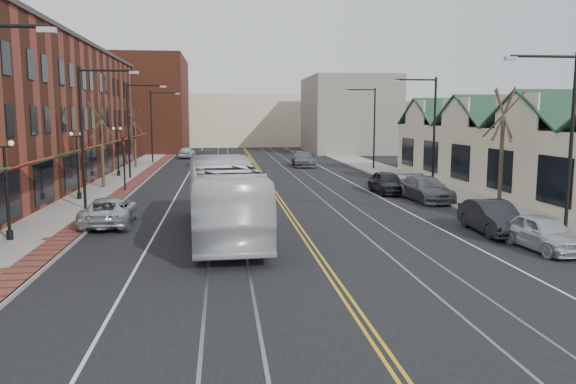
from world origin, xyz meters
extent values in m
plane|color=black|center=(0.00, 0.00, 0.00)|extent=(160.00, 160.00, 0.00)
cube|color=gray|center=(-12.00, 20.00, 0.07)|extent=(4.00, 120.00, 0.15)
cube|color=gray|center=(12.00, 20.00, 0.07)|extent=(4.00, 120.00, 0.15)
cube|color=brown|center=(-19.00, 27.00, 5.50)|extent=(10.00, 50.00, 11.00)
cube|color=beige|center=(18.00, 20.00, 2.30)|extent=(8.00, 36.00, 4.60)
cube|color=brown|center=(-16.00, 70.00, 7.00)|extent=(14.00, 18.00, 14.00)
cube|color=beige|center=(0.00, 85.00, 4.50)|extent=(22.00, 14.00, 9.00)
cube|color=slate|center=(15.00, 65.00, 5.50)|extent=(12.00, 16.00, 11.00)
cube|color=#999999|center=(-8.50, 0.00, 7.85)|extent=(0.50, 0.25, 0.15)
cylinder|color=black|center=(-11.50, 16.00, 4.15)|extent=(0.16, 0.16, 8.00)
cylinder|color=black|center=(-10.00, 16.00, 7.95)|extent=(3.00, 0.12, 0.12)
cube|color=#999999|center=(-8.50, 16.00, 7.85)|extent=(0.50, 0.25, 0.15)
cylinder|color=black|center=(-11.50, 32.00, 4.15)|extent=(0.16, 0.16, 8.00)
cylinder|color=black|center=(-10.00, 32.00, 7.95)|extent=(3.00, 0.12, 0.12)
cube|color=#999999|center=(-8.50, 32.00, 7.85)|extent=(0.50, 0.25, 0.15)
cylinder|color=black|center=(-11.50, 48.00, 4.15)|extent=(0.16, 0.16, 8.00)
cylinder|color=black|center=(-10.00, 48.00, 7.95)|extent=(3.00, 0.12, 0.12)
cube|color=#999999|center=(-8.50, 48.00, 7.85)|extent=(0.50, 0.25, 0.15)
cylinder|color=black|center=(11.50, 6.00, 4.15)|extent=(0.16, 0.16, 8.00)
cylinder|color=black|center=(10.00, 6.00, 7.95)|extent=(3.00, 0.12, 0.12)
cube|color=#999999|center=(8.50, 6.00, 7.85)|extent=(0.50, 0.25, 0.15)
cylinder|color=black|center=(11.50, 22.00, 4.15)|extent=(0.16, 0.16, 8.00)
cylinder|color=black|center=(10.00, 22.00, 7.95)|extent=(3.00, 0.12, 0.12)
cube|color=#999999|center=(8.50, 22.00, 7.85)|extent=(0.50, 0.25, 0.15)
cylinder|color=black|center=(11.50, 38.00, 4.15)|extent=(0.16, 0.16, 8.00)
cylinder|color=black|center=(10.00, 38.00, 7.95)|extent=(3.00, 0.12, 0.12)
cube|color=#999999|center=(8.50, 38.00, 7.85)|extent=(0.50, 0.25, 0.15)
cylinder|color=black|center=(-12.80, 8.00, 0.35)|extent=(0.28, 0.28, 0.40)
cylinder|color=black|center=(-12.80, 8.00, 2.15)|extent=(0.14, 0.14, 4.00)
cube|color=black|center=(-12.80, 8.00, 4.15)|extent=(0.60, 0.06, 0.06)
sphere|color=white|center=(-12.50, 8.00, 4.30)|extent=(0.24, 0.24, 0.24)
cylinder|color=black|center=(-12.80, 20.00, 0.35)|extent=(0.28, 0.28, 0.40)
cylinder|color=black|center=(-12.80, 20.00, 2.15)|extent=(0.14, 0.14, 4.00)
cube|color=black|center=(-12.80, 20.00, 4.15)|extent=(0.60, 0.06, 0.06)
sphere|color=white|center=(-13.10, 20.00, 4.30)|extent=(0.24, 0.24, 0.24)
sphere|color=white|center=(-12.50, 20.00, 4.30)|extent=(0.24, 0.24, 0.24)
cylinder|color=black|center=(-12.80, 34.00, 0.35)|extent=(0.28, 0.28, 0.40)
cylinder|color=black|center=(-12.80, 34.00, 2.15)|extent=(0.14, 0.14, 4.00)
cube|color=black|center=(-12.80, 34.00, 4.15)|extent=(0.60, 0.06, 0.06)
sphere|color=white|center=(-13.10, 34.00, 4.30)|extent=(0.24, 0.24, 0.24)
sphere|color=white|center=(-12.50, 34.00, 4.30)|extent=(0.24, 0.24, 0.24)
cylinder|color=#382B21|center=(-12.50, 26.00, 2.60)|extent=(0.24, 0.24, 4.90)
cylinder|color=#382B21|center=(-12.50, 26.00, 5.15)|extent=(0.58, 1.37, 2.90)
cylinder|color=#382B21|center=(-12.50, 26.00, 5.15)|extent=(1.60, 0.66, 2.78)
cylinder|color=#382B21|center=(-12.50, 26.00, 5.15)|extent=(0.53, 1.23, 2.96)
cylinder|color=#382B21|center=(-12.50, 26.00, 5.15)|extent=(1.69, 1.03, 2.64)
cylinder|color=#382B21|center=(-12.50, 26.00, 5.15)|extent=(1.78, 1.29, 2.48)
cylinder|color=#382B21|center=(-12.50, 42.00, 2.42)|extent=(0.24, 0.24, 4.55)
cylinder|color=#382B21|center=(-12.50, 42.00, 4.80)|extent=(0.55, 1.28, 2.69)
cylinder|color=#382B21|center=(-12.50, 42.00, 4.80)|extent=(1.49, 0.62, 2.58)
cylinder|color=#382B21|center=(-12.50, 42.00, 4.80)|extent=(0.50, 1.15, 2.75)
cylinder|color=#382B21|center=(-12.50, 42.00, 4.80)|extent=(1.57, 0.97, 2.45)
cylinder|color=#382B21|center=(-12.50, 42.00, 4.80)|extent=(1.66, 1.20, 2.30)
cylinder|color=#382B21|center=(12.50, 14.00, 2.78)|extent=(0.24, 0.24, 5.25)
cylinder|color=#382B21|center=(12.50, 14.00, 5.50)|extent=(0.61, 1.46, 3.10)
cylinder|color=#382B21|center=(12.50, 14.00, 5.50)|extent=(1.70, 0.70, 2.97)
cylinder|color=#382B21|center=(12.50, 14.00, 5.50)|extent=(0.56, 1.31, 3.17)
cylinder|color=#382B21|center=(12.50, 14.00, 5.50)|extent=(1.80, 1.10, 2.82)
cylinder|color=#382B21|center=(12.50, 14.00, 5.50)|extent=(1.90, 1.37, 2.65)
cylinder|color=#592D19|center=(-11.20, 3.00, 0.16)|extent=(0.60, 0.60, 0.02)
cylinder|color=#592D19|center=(-11.20, 8.00, 0.16)|extent=(0.60, 0.60, 0.02)
cylinder|color=black|center=(-10.60, 24.00, 1.75)|extent=(0.12, 0.12, 3.20)
imported|color=black|center=(-10.60, 24.00, 3.50)|extent=(0.18, 0.15, 0.90)
imported|color=silver|center=(-3.62, 8.50, 1.75)|extent=(3.67, 12.74, 3.51)
imported|color=#B7BBBF|center=(-9.30, 11.53, 0.72)|extent=(2.61, 5.26, 1.43)
imported|color=silver|center=(9.30, 4.10, 0.72)|extent=(2.03, 4.36, 1.45)
imported|color=black|center=(8.79, 7.43, 0.76)|extent=(1.77, 4.68, 1.53)
imported|color=#5D5E64|center=(9.30, 17.50, 0.78)|extent=(2.63, 5.54, 1.56)
imported|color=black|center=(7.85, 21.09, 0.78)|extent=(1.96, 4.65, 1.57)
imported|color=black|center=(-5.40, 44.87, 0.82)|extent=(1.78, 5.00, 1.64)
imported|color=slate|center=(4.98, 42.36, 0.80)|extent=(2.42, 5.61, 1.61)
imported|color=silver|center=(-8.10, 55.61, 0.74)|extent=(2.16, 4.51, 1.49)
camera|label=1|loc=(-3.66, -16.92, 5.49)|focal=35.00mm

